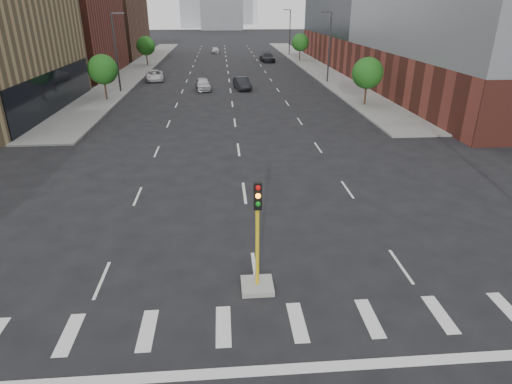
{
  "coord_description": "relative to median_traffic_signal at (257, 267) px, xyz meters",
  "views": [
    {
      "loc": [
        -1.11,
        -4.32,
        9.82
      ],
      "look_at": [
        0.22,
        12.36,
        2.5
      ],
      "focal_mm": 30.0,
      "sensor_mm": 36.0,
      "label": 1
    }
  ],
  "objects": [
    {
      "name": "sidewalk_left_far",
      "position": [
        -15.0,
        65.03,
        -0.9
      ],
      "size": [
        5.0,
        92.0,
        0.15
      ],
      "primitive_type": "cube",
      "color": "gray",
      "rests_on": "ground"
    },
    {
      "name": "sidewalk_right_far",
      "position": [
        15.0,
        65.03,
        -0.9
      ],
      "size": [
        5.0,
        92.0,
        0.15
      ],
      "primitive_type": "cube",
      "color": "gray",
      "rests_on": "ground"
    },
    {
      "name": "building_left_far_a",
      "position": [
        -27.5,
        57.03,
        5.03
      ],
      "size": [
        20.0,
        22.0,
        12.0
      ],
      "primitive_type": "cube",
      "color": "brown",
      "rests_on": "ground"
    },
    {
      "name": "building_left_far_b",
      "position": [
        -27.5,
        83.03,
        5.53
      ],
      "size": [
        20.0,
        24.0,
        13.0
      ],
      "primitive_type": "cube",
      "color": "brown",
      "rests_on": "ground"
    },
    {
      "name": "median_traffic_signal",
      "position": [
        0.0,
        0.0,
        0.0
      ],
      "size": [
        1.2,
        1.2,
        4.4
      ],
      "color": "#999993",
      "rests_on": "ground"
    },
    {
      "name": "streetlight_right_a",
      "position": [
        13.41,
        46.03,
        4.04
      ],
      "size": [
        1.6,
        0.22,
        9.07
      ],
      "color": "#2D2D30",
      "rests_on": "ground"
    },
    {
      "name": "streetlight_right_b",
      "position": [
        13.41,
        81.03,
        4.04
      ],
      "size": [
        1.6,
        0.22,
        9.07
      ],
      "color": "#2D2D30",
      "rests_on": "ground"
    },
    {
      "name": "streetlight_left",
      "position": [
        -13.41,
        41.03,
        4.04
      ],
      "size": [
        1.6,
        0.22,
        9.07
      ],
      "color": "#2D2D30",
      "rests_on": "ground"
    },
    {
      "name": "tree_left_near",
      "position": [
        -14.0,
        36.03,
        2.42
      ],
      "size": [
        3.2,
        3.2,
        4.85
      ],
      "color": "#382619",
      "rests_on": "ground"
    },
    {
      "name": "tree_left_far",
      "position": [
        -14.0,
        66.03,
        2.42
      ],
      "size": [
        3.2,
        3.2,
        4.85
      ],
      "color": "#382619",
      "rests_on": "ground"
    },
    {
      "name": "tree_right_near",
      "position": [
        14.0,
        31.03,
        2.42
      ],
      "size": [
        3.2,
        3.2,
        4.85
      ],
      "color": "#382619",
      "rests_on": "ground"
    },
    {
      "name": "tree_right_far",
      "position": [
        14.0,
        71.03,
        2.42
      ],
      "size": [
        3.2,
        3.2,
        4.85
      ],
      "color": "#382619",
      "rests_on": "ground"
    },
    {
      "name": "car_near_left",
      "position": [
        -3.43,
        41.66,
        -0.22
      ],
      "size": [
        2.29,
        4.62,
        1.51
      ],
      "primitive_type": "imported",
      "rotation": [
        0.0,
        0.0,
        0.12
      ],
      "color": "silver",
      "rests_on": "ground"
    },
    {
      "name": "car_mid_right",
      "position": [
        1.5,
        41.88,
        -0.23
      ],
      "size": [
        2.29,
        4.72,
        1.49
      ],
      "primitive_type": "imported",
      "rotation": [
        0.0,
        0.0,
        0.16
      ],
      "color": "black",
      "rests_on": "ground"
    },
    {
      "name": "car_far_left",
      "position": [
        -10.5,
        49.65,
        -0.26
      ],
      "size": [
        3.09,
        5.42,
        1.42
      ],
      "primitive_type": "imported",
      "rotation": [
        0.0,
        0.0,
        0.15
      ],
      "color": "silver",
      "rests_on": "ground"
    },
    {
      "name": "car_deep_right",
      "position": [
        7.69,
        70.49,
        -0.16
      ],
      "size": [
        2.73,
        5.77,
        1.63
      ],
      "primitive_type": "imported",
      "rotation": [
        0.0,
        0.0,
        0.08
      ],
      "color": "black",
      "rests_on": "ground"
    },
    {
      "name": "car_distant",
      "position": [
        -2.23,
        87.02,
        -0.29
      ],
      "size": [
        1.71,
        4.03,
        1.36
      ],
      "primitive_type": "imported",
      "rotation": [
        0.0,
        0.0,
        0.03
      ],
      "color": "silver",
      "rests_on": "ground"
    }
  ]
}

